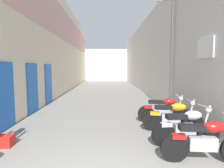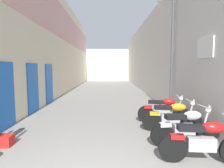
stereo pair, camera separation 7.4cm
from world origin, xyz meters
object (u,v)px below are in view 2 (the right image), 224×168
motorcycle_third (172,116)px  plastic_crate (4,141)px  motorcycle_nearest (204,140)px  motorcycle_second (186,126)px  street_lamp (170,47)px  motorcycle_fourth (164,109)px

motorcycle_third → plastic_crate: 4.81m
motorcycle_nearest → motorcycle_second: bearing=90.0°
street_lamp → motorcycle_second: bearing=-101.4°
plastic_crate → street_lamp: bearing=32.8°
motorcycle_nearest → plastic_crate: motorcycle_nearest is taller
motorcycle_third → motorcycle_second: bearing=-90.0°
motorcycle_nearest → motorcycle_fourth: 2.82m
motorcycle_nearest → street_lamp: size_ratio=0.37×
plastic_crate → motorcycle_third: bearing=11.9°
motorcycle_third → motorcycle_fourth: same height
motorcycle_nearest → street_lamp: street_lamp is taller
motorcycle_fourth → motorcycle_third: bearing=-90.0°
motorcycle_fourth → street_lamp: (0.70, 1.58, 2.40)m
motorcycle_second → motorcycle_third: (-0.00, 1.01, 0.00)m
motorcycle_nearest → motorcycle_second: (-0.00, 0.91, 0.00)m
street_lamp → plastic_crate: bearing=-147.2°
motorcycle_nearest → motorcycle_fourth: (-0.00, 2.82, 0.00)m
motorcycle_third → plastic_crate: motorcycle_third is taller
motorcycle_third → motorcycle_fourth: (-0.00, 0.91, 0.00)m
motorcycle_fourth → plastic_crate: motorcycle_fourth is taller
motorcycle_nearest → motorcycle_third: 1.92m
motorcycle_second → motorcycle_nearest: bearing=-90.0°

